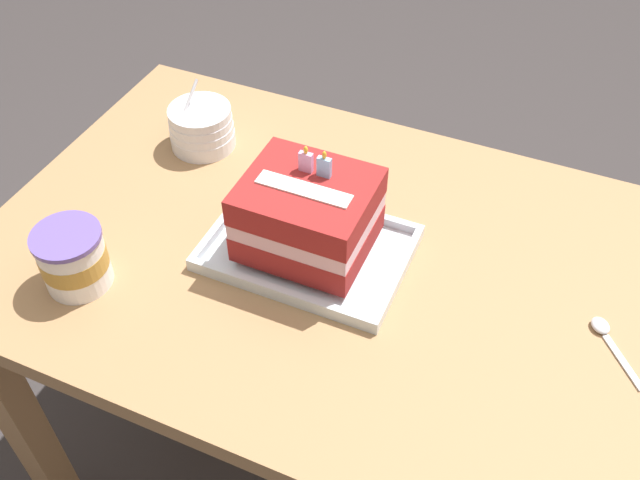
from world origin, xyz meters
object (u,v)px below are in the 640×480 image
at_px(birthday_cake, 308,214).
at_px(ice_cream_tub, 73,258).
at_px(serving_spoon_near_tray, 605,333).
at_px(foil_tray, 308,250).
at_px(bowl_stack, 202,127).

bearing_deg(birthday_cake, ice_cream_tub, -146.81).
bearing_deg(serving_spoon_near_tray, foil_tray, -177.47).
bearing_deg(birthday_cake, serving_spoon_near_tray, 2.53).
distance_m(bowl_stack, serving_spoon_near_tray, 0.79).
distance_m(bowl_stack, ice_cream_tub, 0.38).
bearing_deg(serving_spoon_near_tray, birthday_cake, -177.47).
relative_size(foil_tray, birthday_cake, 1.64).
bearing_deg(ice_cream_tub, bowl_stack, 89.81).
relative_size(bowl_stack, serving_spoon_near_tray, 1.13).
xyz_separation_m(bowl_stack, ice_cream_tub, (-0.00, -0.38, 0.01)).
xyz_separation_m(birthday_cake, ice_cream_tub, (-0.30, -0.20, -0.03)).
xyz_separation_m(foil_tray, ice_cream_tub, (-0.30, -0.20, 0.04)).
bearing_deg(foil_tray, serving_spoon_near_tray, 2.53).
distance_m(foil_tray, serving_spoon_near_tray, 0.47).
relative_size(birthday_cake, serving_spoon_near_tray, 1.76).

